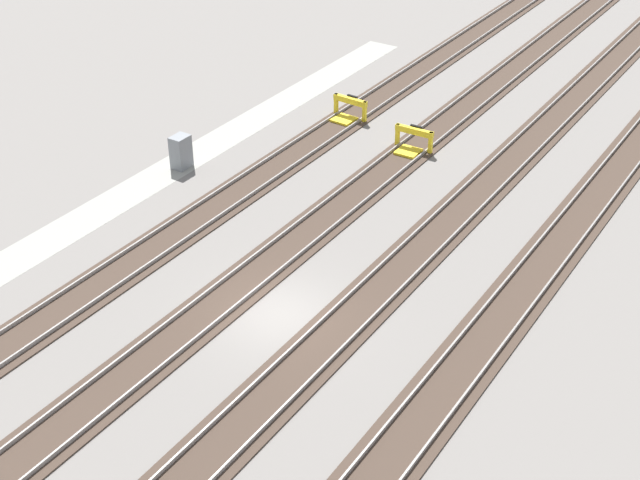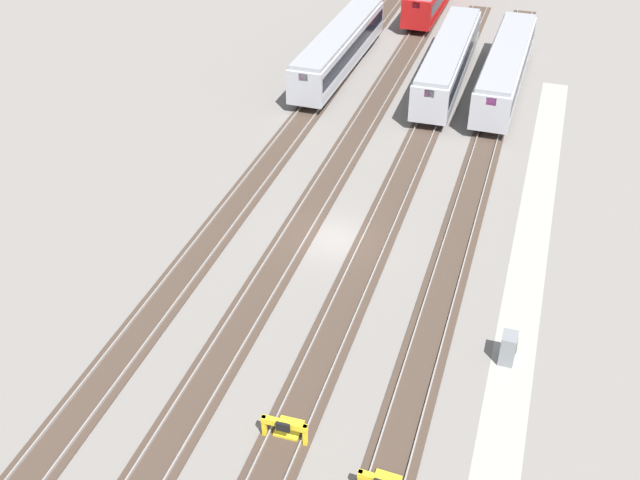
{
  "view_description": "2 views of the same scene",
  "coord_description": "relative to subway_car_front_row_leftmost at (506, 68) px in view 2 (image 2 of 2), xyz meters",
  "views": [
    {
      "loc": [
        20.98,
        15.36,
        19.5
      ],
      "look_at": [
        -2.68,
        0.0,
        1.8
      ],
      "focal_mm": 50.0,
      "sensor_mm": 36.0,
      "label": 1
    },
    {
      "loc": [
        -34.02,
        -10.05,
        25.01
      ],
      "look_at": [
        -2.68,
        0.0,
        1.8
      ],
      "focal_mm": 42.0,
      "sensor_mm": 36.0,
      "label": 2
    }
  ],
  "objects": [
    {
      "name": "ground_plane",
      "position": [
        -24.08,
        6.88,
        -2.04
      ],
      "size": [
        400.0,
        400.0,
        0.0
      ],
      "primitive_type": "plane",
      "color": "gray"
    },
    {
      "name": "service_walkway",
      "position": [
        -24.08,
        -4.05,
        -2.04
      ],
      "size": [
        54.0,
        2.0,
        0.01
      ],
      "primitive_type": "cube",
      "color": "#9E9E93",
      "rests_on": "ground"
    },
    {
      "name": "rail_track_nearest",
      "position": [
        -24.08,
        0.05,
        -2.0
      ],
      "size": [
        90.0,
        2.24,
        0.21
      ],
      "color": "#47382D",
      "rests_on": "ground"
    },
    {
      "name": "rail_track_near_inner",
      "position": [
        -24.08,
        4.6,
        -2.0
      ],
      "size": [
        90.0,
        2.24,
        0.21
      ],
      "color": "#47382D",
      "rests_on": "ground"
    },
    {
      "name": "rail_track_middle",
      "position": [
        -24.08,
        9.16,
        -2.0
      ],
      "size": [
        90.0,
        2.24,
        0.21
      ],
      "color": "#47382D",
      "rests_on": "ground"
    },
    {
      "name": "rail_track_far_inner",
      "position": [
        -24.08,
        13.71,
        -2.0
      ],
      "size": [
        90.0,
        2.24,
        0.21
      ],
      "color": "#47382D",
      "rests_on": "ground"
    },
    {
      "name": "subway_car_front_row_leftmost",
      "position": [
        0.0,
        0.0,
        0.0
      ],
      "size": [
        18.04,
        3.1,
        3.7
      ],
      "color": "#ADAFB7",
      "rests_on": "ground"
    },
    {
      "name": "subway_car_front_row_left_inner",
      "position": [
        0.0,
        4.57,
        0.0
      ],
      "size": [
        18.03,
        3.05,
        3.7
      ],
      "color": "#ADAFB7",
      "rests_on": "ground"
    },
    {
      "name": "subway_car_front_row_centre",
      "position": [
        -0.0,
        13.74,
        0.0
      ],
      "size": [
        18.04,
        3.12,
        3.7
      ],
      "color": "#ADAFB7",
      "rests_on": "ground"
    },
    {
      "name": "bumper_stop_near_inner_track",
      "position": [
        -38.45,
        4.61,
        -1.53
      ],
      "size": [
        1.36,
        2.0,
        1.22
      ],
      "color": "yellow",
      "rests_on": "ground"
    },
    {
      "name": "electrical_cabinet",
      "position": [
        -31.07,
        -3.72,
        -1.24
      ],
      "size": [
        0.9,
        0.73,
        1.6
      ],
      "color": "gray",
      "rests_on": "ground"
    }
  ]
}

